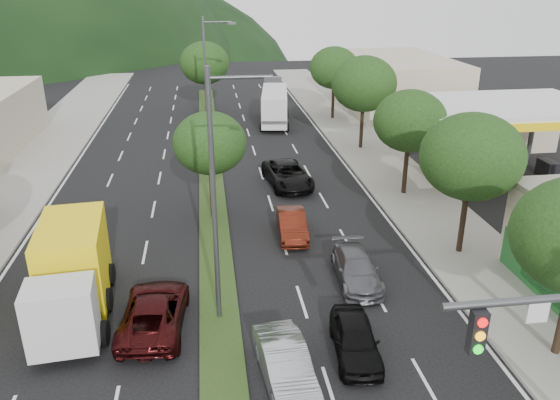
{
  "coord_description": "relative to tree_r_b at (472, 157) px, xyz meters",
  "views": [
    {
      "loc": [
        -0.12,
        -10.71,
        12.74
      ],
      "look_at": [
        3.3,
        14.04,
        2.52
      ],
      "focal_mm": 35.0,
      "sensor_mm": 36.0,
      "label": 1
    }
  ],
  "objects": [
    {
      "name": "streetlight_mid",
      "position": [
        -11.79,
        21.0,
        0.55
      ],
      "size": [
        2.6,
        0.25,
        10.0
      ],
      "color": "#47494C",
      "rests_on": "ground"
    },
    {
      "name": "car_queue_a",
      "position": [
        -7.19,
        -6.93,
        -4.38
      ],
      "size": [
        1.89,
        3.98,
        1.32
      ],
      "primitive_type": "imported",
      "rotation": [
        0.0,
        0.0,
        -0.09
      ],
      "color": "black",
      "rests_on": "ground"
    },
    {
      "name": "tree_r_b",
      "position": [
        0.0,
        0.0,
        0.0
      ],
      "size": [
        4.8,
        4.8,
        6.94
      ],
      "color": "black",
      "rests_on": "sidewalk_right"
    },
    {
      "name": "tree_r_e",
      "position": [
        0.0,
        28.0,
        -0.14
      ],
      "size": [
        4.6,
        4.6,
        6.71
      ],
      "color": "black",
      "rests_on": "sidewalk_right"
    },
    {
      "name": "car_queue_b",
      "position": [
        -5.79,
        -1.93,
        -4.4
      ],
      "size": [
        2.01,
        4.5,
        1.28
      ],
      "primitive_type": "imported",
      "rotation": [
        0.0,
        0.0,
        -0.05
      ],
      "color": "#56565B",
      "rests_on": "ground"
    },
    {
      "name": "box_truck",
      "position": [
        -17.79,
        -2.56,
        -3.39
      ],
      "size": [
        3.28,
        7.28,
        3.49
      ],
      "rotation": [
        0.0,
        0.0,
        3.23
      ],
      "color": "silver",
      "rests_on": "ground"
    },
    {
      "name": "median",
      "position": [
        -12.0,
        16.0,
        -4.98
      ],
      "size": [
        1.6,
        56.0,
        0.12
      ],
      "primitive_type": "cube",
      "color": "#1F3413",
      "rests_on": "ground"
    },
    {
      "name": "tree_med_near",
      "position": [
        -12.0,
        6.0,
        -0.61
      ],
      "size": [
        4.0,
        4.0,
        6.02
      ],
      "color": "black",
      "rests_on": "median"
    },
    {
      "name": "streetlight_near",
      "position": [
        -11.79,
        -4.0,
        0.55
      ],
      "size": [
        2.6,
        0.25,
        10.0
      ],
      "color": "#47494C",
      "rests_on": "ground"
    },
    {
      "name": "tree_med_far",
      "position": [
        -12.0,
        32.0,
        -0.03
      ],
      "size": [
        4.8,
        4.8,
        6.94
      ],
      "color": "black",
      "rests_on": "median"
    },
    {
      "name": "sidewalk_right",
      "position": [
        0.5,
        13.0,
        -4.96
      ],
      "size": [
        5.0,
        90.0,
        0.15
      ],
      "primitive_type": "cube",
      "color": "gray",
      "rests_on": "ground"
    },
    {
      "name": "car_queue_d",
      "position": [
        -7.01,
        10.62,
        -4.28
      ],
      "size": [
        3.13,
        5.67,
        1.5
      ],
      "primitive_type": "imported",
      "rotation": [
        0.0,
        0.0,
        0.12
      ],
      "color": "black",
      "rests_on": "ground"
    },
    {
      "name": "tree_r_d",
      "position": [
        0.0,
        18.0,
        0.14
      ],
      "size": [
        5.0,
        5.0,
        7.17
      ],
      "color": "black",
      "rests_on": "sidewalk_right"
    },
    {
      "name": "car_queue_c",
      "position": [
        -7.93,
        3.07,
        -4.37
      ],
      "size": [
        1.63,
        4.1,
        1.33
      ],
      "primitive_type": "imported",
      "rotation": [
        0.0,
        0.0,
        -0.06
      ],
      "color": "#50180D",
      "rests_on": "ground"
    },
    {
      "name": "bldg_right_far",
      "position": [
        7.5,
        32.0,
        -2.44
      ],
      "size": [
        10.0,
        16.0,
        5.2
      ],
      "primitive_type": "cube",
      "color": "beige",
      "rests_on": "ground"
    },
    {
      "name": "sidewalk_left",
      "position": [
        -25.0,
        13.0,
        -4.96
      ],
      "size": [
        6.0,
        90.0,
        0.15
      ],
      "primitive_type": "cube",
      "color": "gray",
      "rests_on": "ground"
    },
    {
      "name": "suv_maroon",
      "position": [
        -14.51,
        -4.24,
        -4.33
      ],
      "size": [
        2.73,
        5.26,
        1.42
      ],
      "primitive_type": "imported",
      "rotation": [
        0.0,
        0.0,
        3.07
      ],
      "color": "black",
      "rests_on": "ground"
    },
    {
      "name": "tree_r_c",
      "position": [
        0.0,
        8.0,
        -0.29
      ],
      "size": [
        4.4,
        4.4,
        6.48
      ],
      "color": "black",
      "rests_on": "sidewalk_right"
    },
    {
      "name": "motorhome",
      "position": [
        -5.75,
        27.11,
        -3.39
      ],
      "size": [
        3.49,
        8.31,
        3.09
      ],
      "rotation": [
        0.0,
        0.0,
        -0.14
      ],
      "color": "silver",
      "rests_on": "ground"
    },
    {
      "name": "sedan_silver",
      "position": [
        -9.91,
        -8.05,
        -4.33
      ],
      "size": [
        1.92,
        4.4,
        1.41
      ],
      "primitive_type": "imported",
      "rotation": [
        0.0,
        0.0,
        0.1
      ],
      "color": "#999CA0",
      "rests_on": "ground"
    },
    {
      "name": "gas_canopy",
      "position": [
        7.0,
        10.0,
        -0.39
      ],
      "size": [
        12.2,
        8.2,
        5.25
      ],
      "color": "silver",
      "rests_on": "ground"
    }
  ]
}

